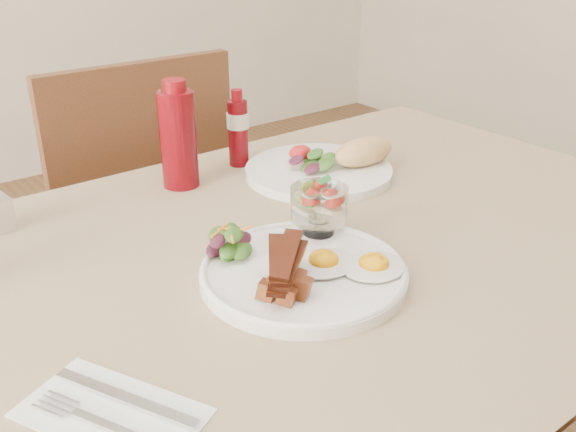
% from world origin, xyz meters
% --- Properties ---
extents(table, '(1.33, 0.88, 0.75)m').
position_xyz_m(table, '(0.00, 0.00, 0.66)').
color(table, brown).
rests_on(table, ground).
extents(chair_far, '(0.42, 0.42, 0.93)m').
position_xyz_m(chair_far, '(0.00, 0.66, 0.52)').
color(chair_far, brown).
rests_on(chair_far, ground).
extents(main_plate, '(0.28, 0.28, 0.02)m').
position_xyz_m(main_plate, '(-0.07, -0.07, 0.76)').
color(main_plate, white).
rests_on(main_plate, table).
extents(fried_eggs, '(0.15, 0.14, 0.02)m').
position_xyz_m(fried_eggs, '(-0.02, -0.11, 0.77)').
color(fried_eggs, silver).
rests_on(fried_eggs, main_plate).
extents(bacon_potato_pile, '(0.11, 0.11, 0.05)m').
position_xyz_m(bacon_potato_pile, '(-0.12, -0.10, 0.79)').
color(bacon_potato_pile, brown).
rests_on(bacon_potato_pile, main_plate).
extents(side_salad, '(0.07, 0.07, 0.04)m').
position_xyz_m(side_salad, '(-0.13, 0.02, 0.79)').
color(side_salad, '#1F4B14').
rests_on(side_salad, main_plate).
extents(fruit_cup, '(0.09, 0.09, 0.09)m').
position_xyz_m(fruit_cup, '(0.01, -0.00, 0.82)').
color(fruit_cup, white).
rests_on(fruit_cup, main_plate).
extents(second_plate, '(0.28, 0.28, 0.07)m').
position_xyz_m(second_plate, '(0.21, 0.19, 0.77)').
color(second_plate, white).
rests_on(second_plate, table).
extents(ketchup_bottle, '(0.08, 0.08, 0.19)m').
position_xyz_m(ketchup_bottle, '(-0.04, 0.32, 0.84)').
color(ketchup_bottle, '#5C050B').
rests_on(ketchup_bottle, table).
extents(hot_sauce_bottle, '(0.05, 0.05, 0.15)m').
position_xyz_m(hot_sauce_bottle, '(0.10, 0.34, 0.82)').
color(hot_sauce_bottle, '#5C050B').
rests_on(hot_sauce_bottle, table).
extents(napkin_cutlery, '(0.17, 0.21, 0.01)m').
position_xyz_m(napkin_cutlery, '(-0.38, -0.16, 0.75)').
color(napkin_cutlery, white).
rests_on(napkin_cutlery, table).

